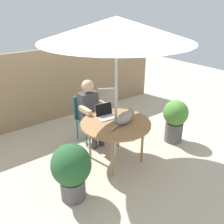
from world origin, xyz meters
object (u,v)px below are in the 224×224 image
Objects in this scene: cat at (125,117)px; potted_plant_by_chair at (175,119)px; chair_occupied at (86,114)px; chair_empty at (109,107)px; patio_table at (116,125)px; patio_umbrella at (116,29)px; laptop at (105,113)px; potted_plant_near_fence at (71,169)px; person_seated at (90,109)px.

potted_plant_by_chair is (1.15, -0.10, -0.33)m from cat.
chair_occupied is 1.00× the size of chair_empty.
chair_empty is at bearing 59.18° from patio_table.
patio_umbrella reaches higher than chair_occupied.
potted_plant_near_fence is at bearing -148.30° from laptop.
laptop is at bearing 112.28° from cat.
laptop is at bearing 31.70° from potted_plant_near_fence.
chair_occupied and cat have the same top height.
person_seated is at bearing 144.09° from potted_plant_by_chair.
patio_umbrella reaches higher than laptop.
patio_table is 3.44× the size of laptop.
laptop is at bearing 91.40° from patio_table.
chair_empty is at bearing 39.16° from potted_plant_near_fence.
patio_umbrella is at bearing 18.48° from potted_plant_near_fence.
patio_umbrella is at bearing -120.82° from chair_empty.
chair_empty reaches higher than patio_table.
laptop reaches higher than chair_occupied.
chair_empty is 2.69× the size of laptop.
potted_plant_near_fence is (-1.01, -1.09, -0.22)m from person_seated.
potted_plant_by_chair is (2.30, 0.16, 0.00)m from potted_plant_near_fence.
chair_empty is 1.07× the size of potted_plant_by_chair.
chair_empty is (0.56, 0.95, -0.14)m from patio_table.
chair_occupied is 1.07× the size of potted_plant_by_chair.
potted_plant_by_chair is at bearing -7.91° from patio_table.
potted_plant_near_fence is (-1.01, -0.34, -1.68)m from patio_umbrella.
patio_table is 1.36× the size of potted_plant_by_chair.
patio_umbrella is 2.60× the size of chair_occupied.
laptop is 1.41m from potted_plant_by_chair.
cat reaches higher than patio_table.
laptop reaches higher than patio_table.
person_seated is 1.47× the size of potted_plant_by_chair.
potted_plant_near_fence is (-1.15, -0.26, -0.33)m from cat.
person_seated is at bearing 90.00° from patio_umbrella.
person_seated reaches higher than potted_plant_near_fence.
cat reaches higher than potted_plant_near_fence.
cat is at bearing 174.79° from potted_plant_by_chair.
patio_umbrella is 2.78× the size of potted_plant_by_chair.
laptop is (-0.57, -0.66, 0.26)m from chair_empty.
laptop is (-0.01, 0.28, 0.11)m from patio_table.
patio_table is at bearing -90.00° from chair_occupied.
patio_umbrella is 1.99m from potted_plant_near_fence.
laptop is 0.40× the size of potted_plant_by_chair.
patio_umbrella is at bearing -90.00° from person_seated.
patio_umbrella is at bearing -90.00° from chair_occupied.
cat is at bearing -28.00° from patio_table.
chair_occupied reaches higher than potted_plant_near_fence.
chair_empty is (0.56, 0.03, 0.00)m from chair_occupied.
patio_umbrella is at bearing 172.09° from potted_plant_by_chair.
cat is at bearing -67.72° from laptop.
potted_plant_by_chair is (1.29, -0.93, -0.22)m from person_seated.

